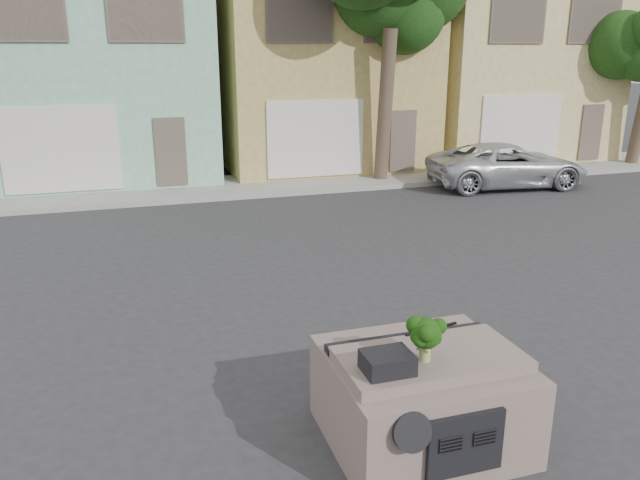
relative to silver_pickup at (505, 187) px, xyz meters
name	(u,v)px	position (x,y,z in m)	size (l,w,h in m)	color
ground_plane	(333,329)	(-8.54, -8.26, 0.00)	(120.00, 120.00, 0.00)	#303033
sidewalk	(224,187)	(-8.54, 2.24, 0.07)	(40.00, 3.00, 0.15)	gray
townhouse_mint	(96,61)	(-12.04, 6.24, 3.77)	(7.20, 8.20, 7.55)	#8AC29F
townhouse_tan	(311,60)	(-4.54, 6.24, 3.77)	(7.20, 8.20, 7.55)	tan
townhouse_beige	(489,59)	(2.96, 6.24, 3.77)	(7.20, 8.20, 7.55)	#CEBB79
silver_pickup	(505,187)	(0.00, 0.00, 0.00)	(2.26, 4.90, 1.36)	silver
tree_near	(387,46)	(-3.54, 1.54, 4.25)	(4.40, 4.00, 8.50)	#1A3E12
car_dashboard	(422,394)	(-8.54, -11.26, 0.56)	(2.00, 1.80, 1.12)	#76635B
instrument_hump	(387,362)	(-9.12, -11.61, 1.22)	(0.48, 0.38, 0.20)	black
wiper_arm	(431,329)	(-8.26, -10.88, 1.13)	(0.70, 0.03, 0.02)	black
broccoli	(425,339)	(-8.66, -11.51, 1.36)	(0.39, 0.39, 0.47)	black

